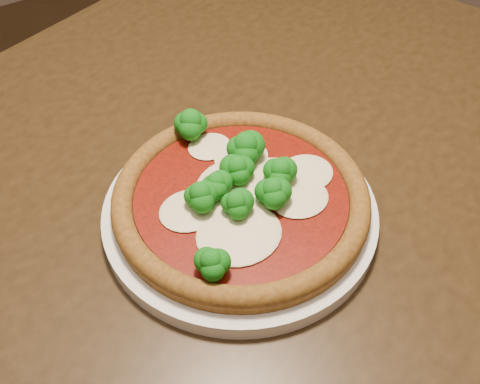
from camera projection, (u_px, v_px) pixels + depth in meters
dining_table at (233, 215)px, 0.72m from camera, size 1.34×1.18×0.75m
plate at (240, 212)px, 0.58m from camera, size 0.30×0.30×0.02m
pizza at (240, 193)px, 0.57m from camera, size 0.27×0.27×0.06m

